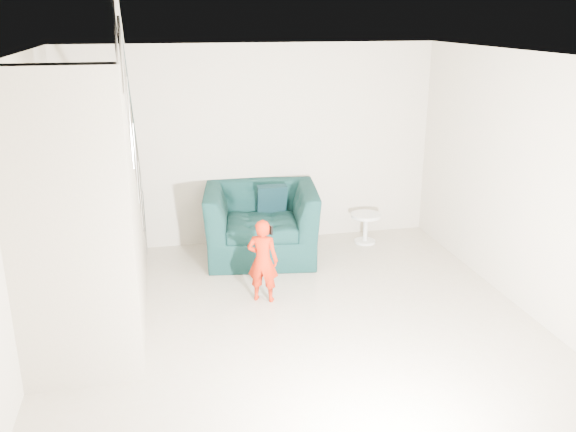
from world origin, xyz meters
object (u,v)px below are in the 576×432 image
at_px(toddler, 263,261).
at_px(side_table, 366,223).
at_px(armchair, 261,222).
at_px(staircase, 86,242).

distance_m(toddler, side_table, 2.27).
distance_m(armchair, toddler, 1.32).
distance_m(armchair, staircase, 2.60).
height_order(toddler, side_table, toddler).
bearing_deg(armchair, staircase, -133.34).
bearing_deg(side_table, staircase, -153.20).
relative_size(toddler, staircase, 0.26).
bearing_deg(toddler, side_table, -116.23).
bearing_deg(staircase, side_table, 26.80).
xyz_separation_m(armchair, toddler, (-0.21, -1.30, 0.01)).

